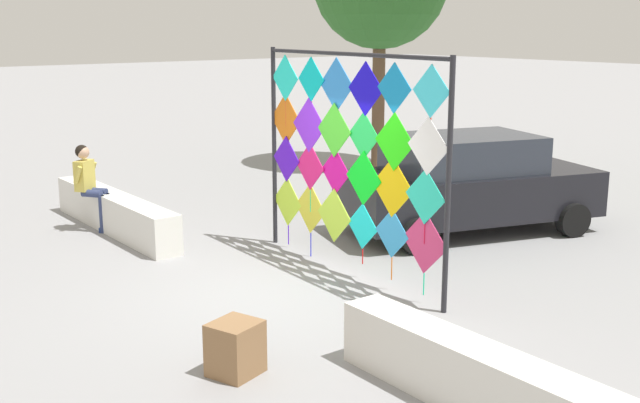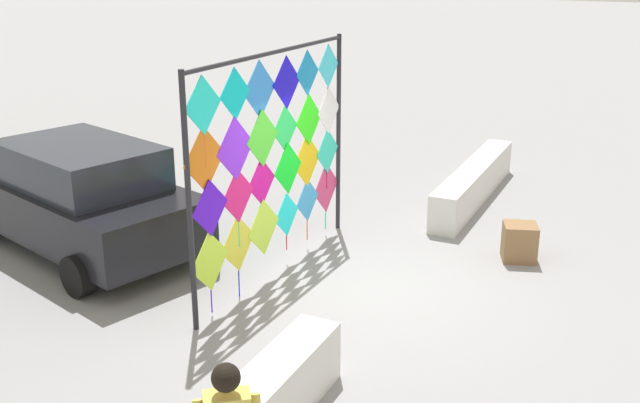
# 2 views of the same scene
# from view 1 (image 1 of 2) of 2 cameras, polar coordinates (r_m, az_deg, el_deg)

# --- Properties ---
(ground) EXTENTS (120.00, 120.00, 0.00)m
(ground) POSITION_cam_1_polar(r_m,az_deg,el_deg) (10.53, -3.50, -6.65)
(ground) COLOR gray
(plaza_ledge_left) EXTENTS (4.13, 0.47, 0.65)m
(plaza_ledge_left) POSITION_cam_1_polar(r_m,az_deg,el_deg) (13.94, -14.77, -0.79)
(plaza_ledge_left) COLOR silver
(plaza_ledge_left) RESTS_ON ground
(plaza_ledge_right) EXTENTS (4.13, 0.47, 0.65)m
(plaza_ledge_right) POSITION_cam_1_polar(r_m,az_deg,el_deg) (7.23, 13.98, -13.69)
(plaza_ledge_right) COLOR silver
(plaza_ledge_right) RESTS_ON ground
(kite_display_rack) EXTENTS (4.01, 0.21, 3.19)m
(kite_display_rack) POSITION_cam_1_polar(r_m,az_deg,el_deg) (10.94, 2.04, 3.88)
(kite_display_rack) COLOR #232328
(kite_display_rack) RESTS_ON ground
(seated_vendor) EXTENTS (0.72, 0.68, 1.50)m
(seated_vendor) POSITION_cam_1_polar(r_m,az_deg,el_deg) (13.96, -16.44, 1.46)
(seated_vendor) COLOR navy
(seated_vendor) RESTS_ON ground
(parked_car) EXTENTS (3.05, 4.68, 1.68)m
(parked_car) POSITION_cam_1_polar(r_m,az_deg,el_deg) (13.59, 10.68, 1.34)
(parked_car) COLOR black
(parked_car) RESTS_ON ground
(cardboard_box_large) EXTENTS (0.58, 0.60, 0.56)m
(cardboard_box_large) POSITION_cam_1_polar(r_m,az_deg,el_deg) (8.15, -6.20, -10.60)
(cardboard_box_large) COLOR olive
(cardboard_box_large) RESTS_ON ground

